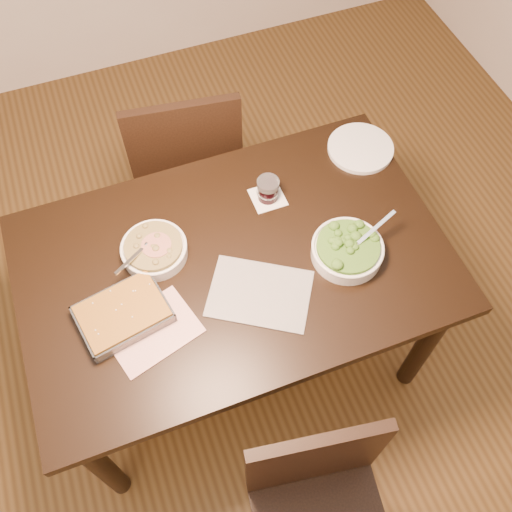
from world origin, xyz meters
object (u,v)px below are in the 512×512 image
at_px(table, 235,275).
at_px(baking_dish, 123,314).
at_px(chair_far, 186,159).
at_px(broccoli_bowl, 347,250).
at_px(dinner_plate, 360,148).
at_px(stew_bowl, 154,249).
at_px(wine_tumbler, 268,189).
at_px(chair_near, 319,506).

relative_size(table, baking_dish, 4.66).
bearing_deg(chair_far, broccoli_bowl, 120.97).
bearing_deg(dinner_plate, baking_dish, -159.79).
distance_m(stew_bowl, wine_tumbler, 0.44).
distance_m(table, stew_bowl, 0.29).
distance_m(table, dinner_plate, 0.67).
relative_size(baking_dish, wine_tumbler, 3.44).
xyz_separation_m(table, chair_far, (0.02, 0.67, -0.13)).
height_order(baking_dish, wine_tumbler, wine_tumbler).
xyz_separation_m(table, broccoli_bowl, (0.35, -0.11, 0.13)).
height_order(dinner_plate, chair_near, chair_near).
height_order(broccoli_bowl, baking_dish, broccoli_bowl).
height_order(table, stew_bowl, stew_bowl).
xyz_separation_m(stew_bowl, broccoli_bowl, (0.59, -0.23, 0.00)).
xyz_separation_m(baking_dish, chair_near, (0.38, -0.68, -0.29)).
xyz_separation_m(baking_dish, chair_far, (0.40, 0.75, -0.25)).
bearing_deg(dinner_plate, wine_tumbler, -167.86).
distance_m(table, wine_tumbler, 0.32).
xyz_separation_m(table, wine_tumbler, (0.20, 0.20, 0.14)).
height_order(broccoli_bowl, wine_tumbler, broccoli_bowl).
relative_size(broccoli_bowl, chair_near, 0.31).
bearing_deg(table, chair_near, -90.30).
bearing_deg(wine_tumbler, chair_near, -101.85).
bearing_deg(chair_near, baking_dish, 128.08).
distance_m(stew_bowl, broccoli_bowl, 0.63).
distance_m(dinner_plate, chair_far, 0.74).
distance_m(stew_bowl, chair_near, 0.95).
relative_size(wine_tumbler, dinner_plate, 0.36).
xyz_separation_m(table, dinner_plate, (0.60, 0.29, 0.10)).
bearing_deg(broccoli_bowl, chair_far, 113.26).
xyz_separation_m(table, stew_bowl, (-0.23, 0.11, 0.13)).
bearing_deg(table, chair_far, 88.66).
bearing_deg(chair_near, table, 98.49).
bearing_deg(stew_bowl, chair_far, 65.86).
bearing_deg(baking_dish, broccoli_bowl, -13.73).
bearing_deg(broccoli_bowl, table, 162.58).
bearing_deg(chair_far, wine_tumbler, 118.66).
bearing_deg(broccoli_bowl, dinner_plate, 58.22).
xyz_separation_m(broccoli_bowl, dinner_plate, (0.25, 0.40, -0.02)).
distance_m(table, broccoli_bowl, 0.39).
bearing_deg(chair_near, wine_tumbler, 86.94).
xyz_separation_m(stew_bowl, dinner_plate, (0.83, 0.17, -0.02)).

